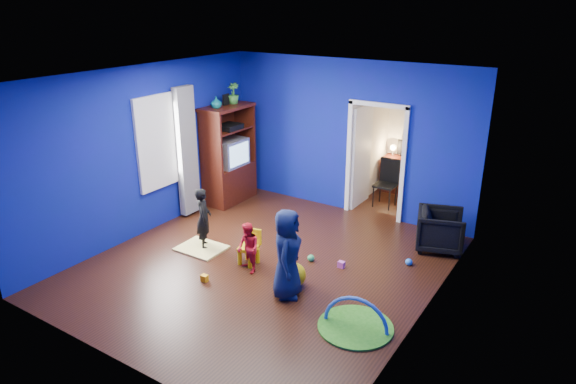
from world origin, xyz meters
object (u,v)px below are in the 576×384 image
Objects in this scene: child_black at (204,218)px; child_navy at (287,254)px; armchair at (440,230)px; crt_tv at (230,153)px; vase at (216,102)px; kid_chair at (248,249)px; tv_armoire at (229,154)px; hopper_ball at (294,275)px; study_desk at (403,175)px; toddler_red at (248,248)px; play_mat at (355,327)px; folding_chair at (385,184)px.

child_navy is at bearing -145.48° from child_black.
crt_tv reaches higher than armchair.
armchair is at bearing 5.77° from vase.
kid_chair is at bearing -45.96° from crt_tv.
kid_chair is (1.96, -1.98, -0.73)m from tv_armoire.
hopper_ball is at bearing -11.53° from child_navy.
crt_tv is 0.80× the size of study_desk.
vase is at bearing 31.52° from child_navy.
tv_armoire is 3.72m from hopper_ball.
study_desk is (0.70, 4.54, -0.02)m from toddler_red.
child_navy reaches higher than hopper_ball.
play_mat is at bearing 13.95° from toddler_red.
vase reaches higher than folding_chair.
crt_tv reaches higher than folding_chair.
kid_chair is (-1.00, 0.44, -0.39)m from child_navy.
kid_chair is 3.49m from folding_chair.
armchair is at bearing 1.81° from crt_tv.
kid_chair reaches higher than play_mat.
toddler_red is 4.60m from study_desk.
play_mat is (4.10, -2.30, -2.06)m from vase.
kid_chair is at bearing -101.02° from study_desk.
tv_armoire is (-0.99, 1.91, 0.46)m from child_black.
armchair is 3.89m from child_black.
folding_chair reaches higher than play_mat.
hopper_ball is (-0.05, 0.25, -0.46)m from child_navy.
kid_chair is 0.54× the size of folding_chair.
armchair reaches higher than kid_chair.
study_desk is (-1.30, 4.96, 0.36)m from play_mat.
child_black is at bearing -58.31° from vase.
toddler_red is 1.57× the size of kid_chair.
tv_armoire is at bearing 120.45° from kid_chair.
child_navy reaches higher than play_mat.
child_black is 4.76× the size of vase.
hopper_ball is at bearing -138.65° from child_black.
armchair is 1.97m from folding_chair.
play_mat is 4.23m from folding_chair.
armchair is 1.48× the size of kid_chair.
crt_tv is at bearing 142.87° from hopper_ball.
study_desk is at bearing 64.79° from kid_chair.
kid_chair is at bearing -104.04° from folding_chair.
child_black is 1.48× the size of crt_tv.
tv_armoire is (-2.11, 2.18, 0.59)m from toddler_red.
child_black is at bearing 172.27° from hopper_ball.
armchair is at bearing 58.84° from hopper_ball.
tv_armoire reaches higher than toddler_red.
toddler_red is 3.09m from tv_armoire.
child_navy is 0.66× the size of tv_armoire.
hopper_ball is at bearing -88.30° from folding_chair.
folding_chair is (-1.30, 4.00, 0.45)m from play_mat.
vase reaches higher than toddler_red.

